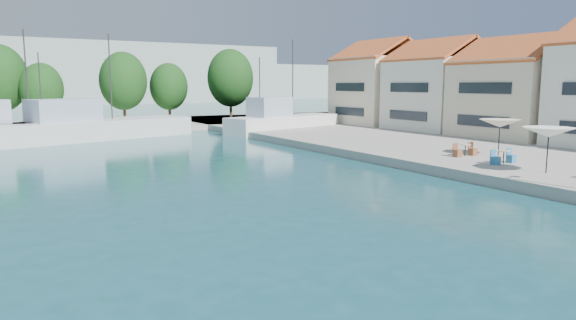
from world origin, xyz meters
TOP-DOWN VIEW (x-y plane):
  - quay_right at (22.00, 30.00)m, footprint 32.00×92.00m
  - quay_far at (-8.00, 67.00)m, footprint 90.00×16.00m
  - hill_east at (40.00, 180.00)m, footprint 140.00×40.00m
  - building_04 at (24.00, 33.00)m, footprint 9.00×8.80m
  - building_05 at (24.00, 42.00)m, footprint 8.40×8.80m
  - building_06 at (24.00, 51.00)m, footprint 9.00×8.80m
  - trawler_02 at (-13.97, 55.15)m, footprint 13.89×3.68m
  - trawler_03 at (-7.29, 55.19)m, footprint 19.25×9.96m
  - trawler_04 at (11.48, 51.99)m, footprint 14.15×6.99m
  - tree_05 at (-9.88, 69.06)m, footprint 4.67×4.67m
  - tree_06 at (-0.56, 70.43)m, footprint 5.74×5.74m
  - tree_07 at (5.51, 71.46)m, footprint 4.92×4.92m
  - tree_08 at (13.64, 69.89)m, footprint 6.27×6.27m
  - umbrella_white at (9.12, 20.39)m, footprint 2.62×2.62m
  - umbrella_cream at (12.51, 25.86)m, footprint 2.56×2.56m
  - cafe_table_02 at (9.92, 23.53)m, footprint 1.82×0.70m
  - cafe_table_03 at (10.52, 26.79)m, footprint 1.82×0.70m

SIDE VIEW (x-z plane):
  - quay_right at x=22.00m, z-range 0.00..0.60m
  - quay_far at x=-8.00m, z-range 0.00..0.60m
  - cafe_table_02 at x=9.92m, z-range 0.51..1.27m
  - cafe_table_03 at x=10.52m, z-range 0.51..1.27m
  - trawler_03 at x=-7.29m, z-range -4.03..6.17m
  - trawler_02 at x=-13.97m, z-range -4.03..6.17m
  - trawler_04 at x=11.48m, z-range -4.03..6.17m
  - umbrella_cream at x=12.51m, z-range 1.51..3.83m
  - umbrella_white at x=9.12m, z-range 1.52..3.87m
  - tree_05 at x=-9.88m, z-range 1.13..8.04m
  - tree_07 at x=5.51m, z-range 1.16..8.45m
  - building_04 at x=24.00m, z-range 0.42..9.62m
  - building_05 at x=24.00m, z-range 0.41..10.11m
  - building_06 at x=24.00m, z-range 0.40..10.60m
  - tree_06 at x=-0.56m, z-range 1.26..9.76m
  - tree_08 at x=13.64m, z-range 1.32..10.59m
  - hill_east at x=40.00m, z-range 0.00..12.00m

